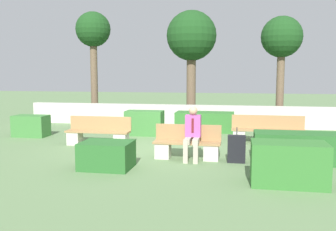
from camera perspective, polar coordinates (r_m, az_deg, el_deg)
name	(u,v)px	position (r m, az deg, el deg)	size (l,w,h in m)	color
ground_plane	(153,149)	(10.62, -2.26, -5.10)	(60.00, 60.00, 0.00)	#607F51
perimeter_wall	(179,115)	(15.14, 1.72, 0.03)	(12.70, 0.30, 0.85)	beige
bench_front	(187,146)	(9.38, 2.93, -4.70)	(1.67, 0.48, 0.84)	#A37A4C
bench_left_side	(268,132)	(11.79, 14.97, -2.50)	(2.19, 0.48, 0.84)	#A37A4C
bench_right_side	(98,134)	(11.30, -10.57, -2.83)	(1.91, 0.49, 0.84)	#A37A4C
person_seated_man	(193,131)	(9.16, 3.76, -2.37)	(0.38, 0.63, 1.32)	#B2A893
hedge_block_near_left	(205,122)	(13.76, 5.62, -0.96)	(2.10, 0.90, 0.71)	#33702D
hedge_block_near_right	(144,123)	(12.92, -3.60, -1.13)	(1.27, 0.68, 0.84)	#3D7A38
hedge_block_mid_left	(289,164)	(7.54, 17.90, -7.01)	(1.41, 0.78, 0.83)	#33702D
hedge_block_mid_right	(31,126)	(13.42, -20.15, -1.50)	(1.13, 0.64, 0.72)	#3D7A38
hedge_block_far_left	(300,148)	(9.52, 19.49, -4.63)	(2.16, 0.84, 0.71)	#286028
hedge_block_far_right	(107,155)	(8.54, -9.31, -5.97)	(1.12, 0.87, 0.60)	#286028
suitcase	(237,149)	(9.11, 10.40, -5.03)	(0.42, 0.22, 0.86)	black
tree_leftmost	(93,34)	(17.74, -11.33, 12.13)	(1.58, 1.58, 4.90)	brown
tree_center_left	(191,38)	(16.80, 3.60, 11.70)	(2.19, 2.19, 4.86)	brown
tree_center_right	(282,40)	(16.04, 16.93, 10.96)	(1.66, 1.66, 4.41)	brown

